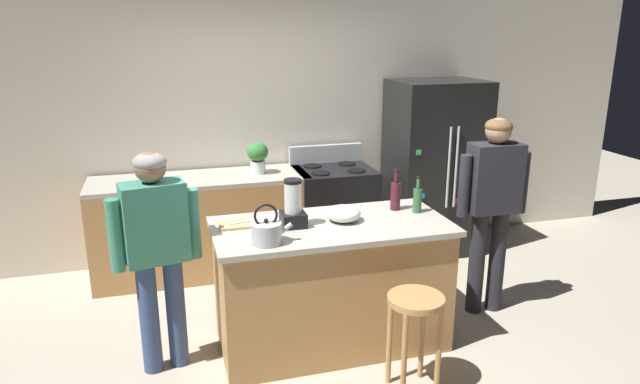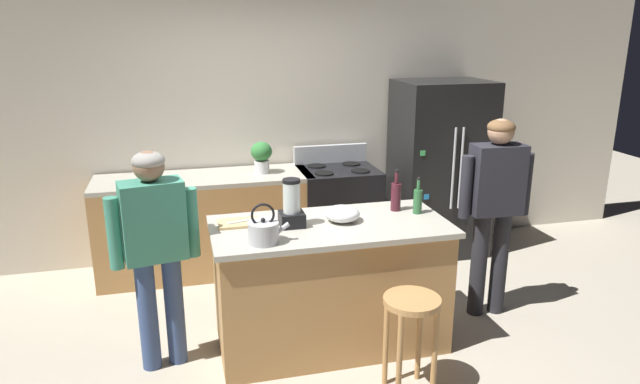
{
  "view_description": "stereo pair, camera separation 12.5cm",
  "coord_description": "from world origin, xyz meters",
  "px_view_note": "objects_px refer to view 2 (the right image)",
  "views": [
    {
      "loc": [
        -1.12,
        -3.62,
        2.3
      ],
      "look_at": [
        0.0,
        0.3,
        1.09
      ],
      "focal_mm": 31.91,
      "sensor_mm": 36.0,
      "label": 1
    },
    {
      "loc": [
        -1.0,
        -3.66,
        2.3
      ],
      "look_at": [
        0.0,
        0.3,
        1.09
      ],
      "focal_mm": 31.91,
      "sensor_mm": 36.0,
      "label": 2
    }
  ],
  "objects_px": {
    "person_by_island_left": "(155,241)",
    "tea_kettle": "(264,231)",
    "refrigerator": "(440,169)",
    "mixing_bowl": "(342,214)",
    "person_by_sink_right": "(495,199)",
    "potted_plant": "(262,155)",
    "chef_knife": "(242,221)",
    "kitchen_island": "(330,284)",
    "bottle_wine": "(396,196)",
    "blender_appliance": "(292,206)",
    "bar_stool": "(411,320)",
    "bottle_olive_oil": "(418,200)",
    "stove_range": "(338,213)",
    "cutting_board": "(239,223)"
  },
  "relations": [
    {
      "from": "person_by_island_left",
      "to": "tea_kettle",
      "type": "height_order",
      "value": "person_by_island_left"
    },
    {
      "from": "refrigerator",
      "to": "mixing_bowl",
      "type": "height_order",
      "value": "refrigerator"
    },
    {
      "from": "person_by_sink_right",
      "to": "mixing_bowl",
      "type": "xyz_separation_m",
      "value": [
        -1.28,
        -0.1,
        0.02
      ]
    },
    {
      "from": "potted_plant",
      "to": "chef_knife",
      "type": "xyz_separation_m",
      "value": [
        -0.35,
        -1.4,
        -0.15
      ]
    },
    {
      "from": "kitchen_island",
      "to": "tea_kettle",
      "type": "relative_size",
      "value": 6.11
    },
    {
      "from": "kitchen_island",
      "to": "potted_plant",
      "type": "xyz_separation_m",
      "value": [
        -0.25,
        1.55,
        0.64
      ]
    },
    {
      "from": "bottle_wine",
      "to": "mixing_bowl",
      "type": "bearing_deg",
      "value": -163.03
    },
    {
      "from": "person_by_island_left",
      "to": "person_by_sink_right",
      "type": "bearing_deg",
      "value": 2.76
    },
    {
      "from": "blender_appliance",
      "to": "chef_knife",
      "type": "height_order",
      "value": "blender_appliance"
    },
    {
      "from": "tea_kettle",
      "to": "bar_stool",
      "type": "bearing_deg",
      "value": -28.75
    },
    {
      "from": "bottle_olive_oil",
      "to": "tea_kettle",
      "type": "distance_m",
      "value": 1.24
    },
    {
      "from": "person_by_island_left",
      "to": "blender_appliance",
      "type": "relative_size",
      "value": 4.52
    },
    {
      "from": "refrigerator",
      "to": "bottle_wine",
      "type": "xyz_separation_m",
      "value": [
        -1.01,
        -1.32,
        0.17
      ]
    },
    {
      "from": "stove_range",
      "to": "tea_kettle",
      "type": "bearing_deg",
      "value": -119.62
    },
    {
      "from": "kitchen_island",
      "to": "cutting_board",
      "type": "bearing_deg",
      "value": 166.61
    },
    {
      "from": "person_by_island_left",
      "to": "chef_knife",
      "type": "distance_m",
      "value": 0.61
    },
    {
      "from": "mixing_bowl",
      "to": "tea_kettle",
      "type": "height_order",
      "value": "tea_kettle"
    },
    {
      "from": "mixing_bowl",
      "to": "potted_plant",
      "type": "bearing_deg",
      "value": 103.05
    },
    {
      "from": "cutting_board",
      "to": "chef_knife",
      "type": "bearing_deg",
      "value": 0.0
    },
    {
      "from": "kitchen_island",
      "to": "person_by_sink_right",
      "type": "distance_m",
      "value": 1.47
    },
    {
      "from": "potted_plant",
      "to": "person_by_island_left",
      "type": "bearing_deg",
      "value": -121.57
    },
    {
      "from": "cutting_board",
      "to": "bar_stool",
      "type": "bearing_deg",
      "value": -41.71
    },
    {
      "from": "person_by_island_left",
      "to": "blender_appliance",
      "type": "distance_m",
      "value": 0.94
    },
    {
      "from": "potted_plant",
      "to": "bottle_wine",
      "type": "height_order",
      "value": "bottle_wine"
    },
    {
      "from": "person_by_sink_right",
      "to": "potted_plant",
      "type": "xyz_separation_m",
      "value": [
        -1.63,
        1.42,
        0.13
      ]
    },
    {
      "from": "stove_range",
      "to": "mixing_bowl",
      "type": "bearing_deg",
      "value": -104.84
    },
    {
      "from": "stove_range",
      "to": "person_by_sink_right",
      "type": "distance_m",
      "value": 1.72
    },
    {
      "from": "bottle_wine",
      "to": "blender_appliance",
      "type": "bearing_deg",
      "value": -169.77
    },
    {
      "from": "person_by_sink_right",
      "to": "bottle_olive_oil",
      "type": "xyz_separation_m",
      "value": [
        -0.68,
        -0.06,
        0.06
      ]
    },
    {
      "from": "mixing_bowl",
      "to": "chef_knife",
      "type": "relative_size",
      "value": 1.14
    },
    {
      "from": "chef_knife",
      "to": "person_by_island_left",
      "type": "bearing_deg",
      "value": 178.8
    },
    {
      "from": "tea_kettle",
      "to": "mixing_bowl",
      "type": "bearing_deg",
      "value": 24.58
    },
    {
      "from": "chef_knife",
      "to": "potted_plant",
      "type": "bearing_deg",
      "value": 61.49
    },
    {
      "from": "person_by_sink_right",
      "to": "chef_knife",
      "type": "height_order",
      "value": "person_by_sink_right"
    },
    {
      "from": "person_by_sink_right",
      "to": "bottle_wine",
      "type": "xyz_separation_m",
      "value": [
        -0.82,
        0.04,
        0.08
      ]
    },
    {
      "from": "potted_plant",
      "to": "bottle_olive_oil",
      "type": "relative_size",
      "value": 1.09
    },
    {
      "from": "kitchen_island",
      "to": "potted_plant",
      "type": "distance_m",
      "value": 1.7
    },
    {
      "from": "bottle_olive_oil",
      "to": "chef_knife",
      "type": "xyz_separation_m",
      "value": [
        -1.3,
        0.08,
        -0.08
      ]
    },
    {
      "from": "person_by_sink_right",
      "to": "bottle_wine",
      "type": "height_order",
      "value": "person_by_sink_right"
    },
    {
      "from": "kitchen_island",
      "to": "mixing_bowl",
      "type": "xyz_separation_m",
      "value": [
        0.1,
        0.04,
        0.53
      ]
    },
    {
      "from": "cutting_board",
      "to": "tea_kettle",
      "type": "bearing_deg",
      "value": -73.84
    },
    {
      "from": "person_by_island_left",
      "to": "person_by_sink_right",
      "type": "height_order",
      "value": "person_by_sink_right"
    },
    {
      "from": "person_by_island_left",
      "to": "bottle_wine",
      "type": "relative_size",
      "value": 4.85
    },
    {
      "from": "person_by_sink_right",
      "to": "kitchen_island",
      "type": "bearing_deg",
      "value": -174.43
    },
    {
      "from": "stove_range",
      "to": "chef_knife",
      "type": "xyz_separation_m",
      "value": [
        -1.1,
        -1.38,
        0.48
      ]
    },
    {
      "from": "bottle_wine",
      "to": "mixing_bowl",
      "type": "height_order",
      "value": "bottle_wine"
    },
    {
      "from": "chef_knife",
      "to": "mixing_bowl",
      "type": "bearing_deg",
      "value": -23.43
    },
    {
      "from": "refrigerator",
      "to": "tea_kettle",
      "type": "bearing_deg",
      "value": -140.02
    },
    {
      "from": "blender_appliance",
      "to": "person_by_island_left",
      "type": "bearing_deg",
      "value": -178.94
    },
    {
      "from": "bottle_olive_oil",
      "to": "person_by_sink_right",
      "type": "bearing_deg",
      "value": 5.23
    }
  ]
}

